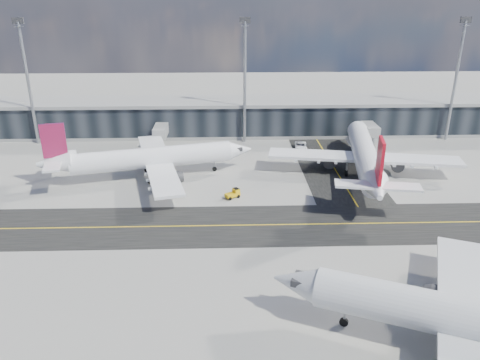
{
  "coord_description": "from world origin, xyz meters",
  "views": [
    {
      "loc": [
        -4.55,
        -61.67,
        34.65
      ],
      "look_at": [
        -2.28,
        10.71,
        5.0
      ],
      "focal_mm": 35.0,
      "sensor_mm": 36.0,
      "label": 1
    }
  ],
  "objects_px": {
    "airliner_redtail": "(365,155)",
    "service_van": "(301,146)",
    "baggage_tug": "(234,193)",
    "airliner_af": "(149,158)"
  },
  "relations": [
    {
      "from": "baggage_tug",
      "to": "service_van",
      "type": "height_order",
      "value": "baggage_tug"
    },
    {
      "from": "airliner_af",
      "to": "service_van",
      "type": "height_order",
      "value": "airliner_af"
    },
    {
      "from": "baggage_tug",
      "to": "service_van",
      "type": "bearing_deg",
      "value": 116.59
    },
    {
      "from": "baggage_tug",
      "to": "airliner_af",
      "type": "bearing_deg",
      "value": -154.41
    },
    {
      "from": "airliner_redtail",
      "to": "service_van",
      "type": "height_order",
      "value": "airliner_redtail"
    },
    {
      "from": "airliner_af",
      "to": "baggage_tug",
      "type": "bearing_deg",
      "value": 43.97
    },
    {
      "from": "airliner_redtail",
      "to": "baggage_tug",
      "type": "height_order",
      "value": "airliner_redtail"
    },
    {
      "from": "airliner_af",
      "to": "baggage_tug",
      "type": "xyz_separation_m",
      "value": [
        16.26,
        -10.22,
        -3.21
      ]
    },
    {
      "from": "airliner_redtail",
      "to": "service_van",
      "type": "bearing_deg",
      "value": 130.35
    },
    {
      "from": "baggage_tug",
      "to": "service_van",
      "type": "relative_size",
      "value": 0.5
    }
  ]
}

